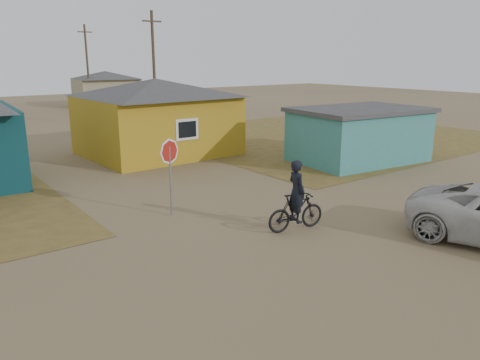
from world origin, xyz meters
The scene contains 9 objects.
ground centered at (0.00, 0.00, 0.00)m, with size 120.00×120.00×0.00m, color #796546.
grass_ne centered at (14.00, 13.00, 0.01)m, with size 20.00×18.00×0.00m, color brown.
house_yellow centered at (2.50, 14.00, 2.00)m, with size 7.72×6.76×3.90m.
shed_turquoise centered at (9.50, 6.50, 1.31)m, with size 6.71×4.93×2.60m.
house_beige_east centered at (10.00, 40.00, 1.86)m, with size 6.95×6.05×3.60m.
utility_pole_near centered at (6.50, 22.00, 4.14)m, with size 1.40×0.20×8.00m.
utility_pole_far centered at (7.50, 38.00, 4.14)m, with size 1.40×0.20×8.00m.
stop_sign centered at (-1.83, 4.72, 1.83)m, with size 0.82×0.09×2.50m.
cyclist centered at (0.44, 1.35, 0.77)m, with size 1.92×0.84×2.10m.
Camera 1 is at (-8.67, -8.02, 4.91)m, focal length 35.00 mm.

